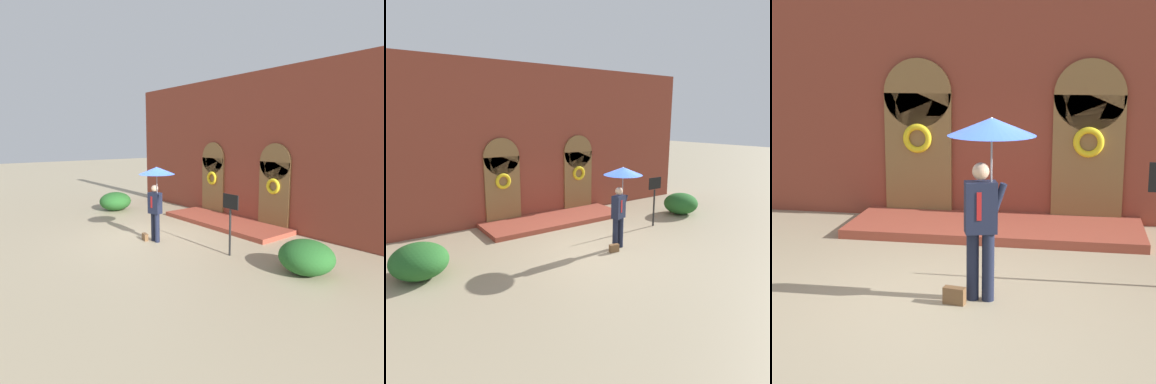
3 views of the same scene
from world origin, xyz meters
TOP-DOWN VIEW (x-y plane):
  - ground_plane at (0.00, 0.00)m, footprint 80.00×80.00m
  - building_facade at (-0.00, 4.15)m, footprint 14.00×2.30m
  - person_with_umbrella at (0.33, -0.19)m, footprint 1.10×1.10m
  - handbag at (-0.07, -0.39)m, footprint 0.30×0.17m
  - sign_post at (2.63, 0.71)m, footprint 0.56×0.06m
  - shrub_left at (-4.91, 0.99)m, footprint 1.34×1.40m
  - shrub_right at (4.69, 1.22)m, footprint 1.33×1.27m

SIDE VIEW (x-z plane):
  - ground_plane at x=0.00m, z-range 0.00..0.00m
  - handbag at x=-0.07m, z-range 0.00..0.22m
  - shrub_left at x=-4.91m, z-range 0.00..0.82m
  - shrub_right at x=4.69m, z-range 0.00..0.82m
  - sign_post at x=2.63m, z-range 0.30..2.02m
  - person_with_umbrella at x=0.33m, z-range 0.73..3.09m
  - building_facade at x=0.00m, z-range -0.12..5.48m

